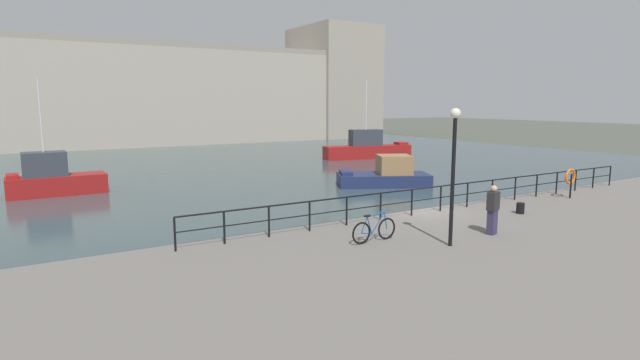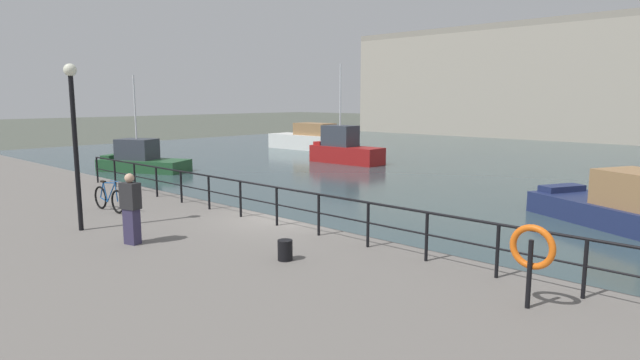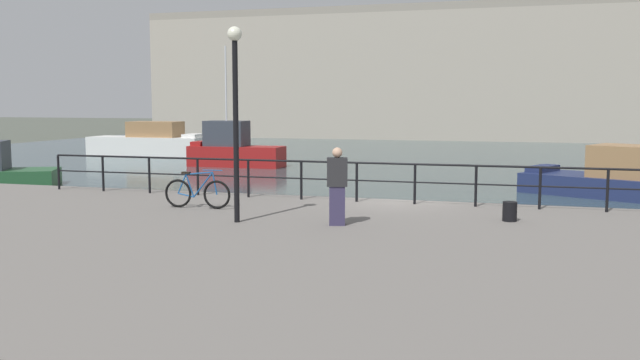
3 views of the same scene
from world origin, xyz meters
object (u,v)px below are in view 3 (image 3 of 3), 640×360
at_px(mooring_bollard, 510,211).
at_px(standing_person, 337,186).
at_px(moored_green_narrowboat, 608,178).
at_px(harbor_building, 551,72).
at_px(quay_lamp_post, 235,97).
at_px(moored_small_launch, 150,143).
at_px(moored_harbor_tender, 233,149).
at_px(parked_bicycle, 197,193).

xyz_separation_m(mooring_bollard, standing_person, (-3.58, -1.59, 0.64)).
bearing_deg(moored_green_narrowboat, standing_person, 90.50).
height_order(harbor_building, quay_lamp_post, harbor_building).
bearing_deg(quay_lamp_post, mooring_bollard, 17.73).
xyz_separation_m(moored_green_narrowboat, moored_small_launch, (-27.47, 12.93, 0.20)).
distance_m(moored_harbor_tender, quay_lamp_post, 24.42).
relative_size(moored_green_narrowboat, quay_lamp_post, 1.51).
relative_size(harbor_building, parked_bicycle, 39.23).
bearing_deg(moored_small_launch, quay_lamp_post, -58.22).
bearing_deg(moored_harbor_tender, moored_green_narrowboat, 157.76).
bearing_deg(quay_lamp_post, moored_small_launch, 123.43).
height_order(moored_green_narrowboat, mooring_bollard, moored_green_narrowboat).
bearing_deg(moored_small_launch, moored_green_narrowboat, -26.86).
height_order(moored_green_narrowboat, moored_small_launch, moored_small_launch).
xyz_separation_m(moored_harbor_tender, quay_lamp_post, (9.79, -22.20, 2.77)).
bearing_deg(quay_lamp_post, parked_bicycle, 137.77).
distance_m(moored_green_narrowboat, mooring_bollard, 13.33).
xyz_separation_m(quay_lamp_post, standing_person, (2.23, 0.27, -1.90)).
height_order(moored_harbor_tender, quay_lamp_post, moored_harbor_tender).
xyz_separation_m(moored_small_launch, mooring_bollard, (24.09, -25.82, 0.30)).
bearing_deg(quay_lamp_post, harbor_building, 81.89).
xyz_separation_m(moored_harbor_tender, mooring_bollard, (15.61, -20.34, 0.22)).
bearing_deg(quay_lamp_post, moored_green_narrowboat, 58.06).
height_order(harbor_building, moored_harbor_tender, harbor_building).
xyz_separation_m(moored_green_narrowboat, mooring_bollard, (-3.38, -12.89, 0.50)).
bearing_deg(parked_bicycle, quay_lamp_post, -44.49).
bearing_deg(parked_bicycle, moored_small_launch, 120.07).
xyz_separation_m(moored_small_launch, standing_person, (20.51, -27.41, 0.94)).
bearing_deg(moored_small_launch, mooring_bollard, -48.64).
distance_m(moored_green_narrowboat, quay_lamp_post, 17.65).
bearing_deg(mooring_bollard, moored_harbor_tender, 127.51).
relative_size(harbor_building, moored_harbor_tender, 10.27).
xyz_separation_m(moored_harbor_tender, standing_person, (12.03, -21.93, 0.86)).
xyz_separation_m(moored_green_narrowboat, parked_bicycle, (-10.96, -13.14, 0.67)).
bearing_deg(standing_person, moored_harbor_tender, 13.69).
bearing_deg(moored_small_launch, standing_person, -54.85).
bearing_deg(parked_bicycle, harbor_building, 77.63).
height_order(moored_green_narrowboat, parked_bicycle, moored_green_narrowboat).
relative_size(moored_small_launch, parked_bicycle, 4.56).
bearing_deg(mooring_bollard, standing_person, -156.09).
relative_size(moored_green_narrowboat, moored_small_launch, 0.80).
distance_m(moored_green_narrowboat, parked_bicycle, 17.13).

